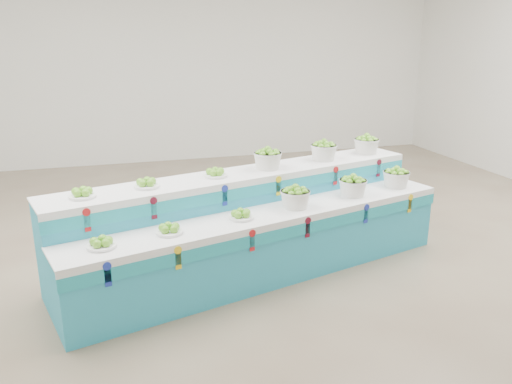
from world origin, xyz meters
TOP-DOWN VIEW (x-y plane):
  - ground at (0.00, 0.00)m, footprint 10.00×10.00m
  - back_wall at (0.00, 5.00)m, footprint 10.00×0.00m
  - display_stand at (-0.34, -0.31)m, footprint 4.41×2.17m
  - plate_lower_left at (-1.90, -1.01)m, footprint 0.30×0.30m
  - plate_lower_mid at (-1.31, -0.85)m, footprint 0.30×0.30m
  - plate_lower_right at (-0.59, -0.66)m, footprint 0.30×0.30m
  - basket_lower_left at (0.03, -0.49)m, footprint 0.38×0.38m
  - basket_lower_mid at (0.79, -0.28)m, footprint 0.38×0.38m
  - basket_lower_right at (1.44, -0.11)m, footprint 0.38×0.38m
  - plate_upper_left at (-2.04, -0.50)m, footprint 0.30×0.30m
  - plate_upper_mid at (-1.45, -0.34)m, footprint 0.30×0.30m
  - plate_upper_right at (-0.73, -0.15)m, footprint 0.30×0.30m
  - basket_upper_left at (-0.11, 0.02)m, footprint 0.38×0.38m
  - basket_upper_mid at (0.65, 0.23)m, footprint 0.38×0.38m
  - basket_upper_right at (1.30, 0.40)m, footprint 0.38×0.38m

SIDE VIEW (x-z plane):
  - ground at x=0.00m, z-range 0.00..0.00m
  - display_stand at x=-0.34m, z-range 0.00..1.02m
  - plate_lower_left at x=-1.90m, z-range 0.72..0.82m
  - plate_lower_mid at x=-1.31m, z-range 0.72..0.82m
  - plate_lower_right at x=-0.59m, z-range 0.72..0.82m
  - basket_lower_left at x=0.03m, z-range 0.72..0.95m
  - basket_lower_mid at x=0.79m, z-range 0.72..0.95m
  - basket_lower_right at x=1.44m, z-range 0.72..0.95m
  - plate_upper_left at x=-2.04m, z-range 1.02..1.12m
  - plate_upper_mid at x=-1.45m, z-range 1.02..1.12m
  - plate_upper_right at x=-0.73m, z-range 1.02..1.12m
  - basket_upper_left at x=-0.11m, z-range 1.02..1.25m
  - basket_upper_mid at x=0.65m, z-range 1.02..1.25m
  - basket_upper_right at x=1.30m, z-range 1.02..1.25m
  - back_wall at x=0.00m, z-range -3.00..7.00m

